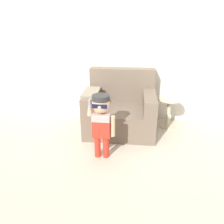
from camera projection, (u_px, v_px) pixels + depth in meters
name	position (u px, v px, depth m)	size (l,w,h in m)	color
ground_plane	(126.00, 133.00, 3.66)	(10.00, 10.00, 0.00)	#BCB29E
wall_back	(130.00, 48.00, 3.78)	(10.00, 0.05, 2.60)	silver
armchair	(120.00, 109.00, 3.70)	(1.14, 0.97, 0.99)	#6B5B4C
person_child	(101.00, 117.00, 2.80)	(0.36, 0.27, 0.89)	red
side_table	(169.00, 110.00, 3.76)	(0.38, 0.38, 0.52)	beige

